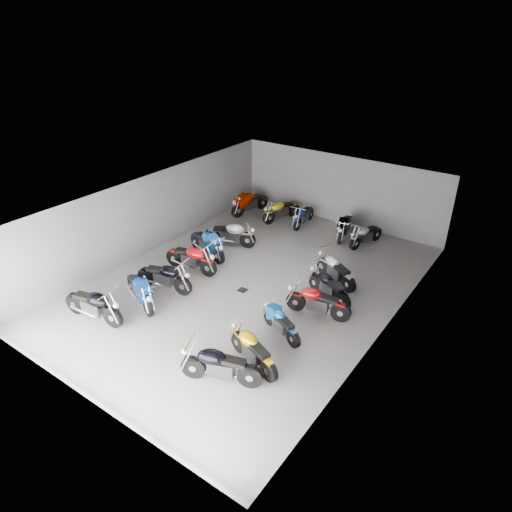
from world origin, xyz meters
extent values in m
plane|color=gray|center=(0.00, 0.00, 0.00)|extent=(14.00, 14.00, 0.00)
cube|color=slate|center=(0.00, 7.00, 1.60)|extent=(10.00, 0.10, 3.20)
cube|color=slate|center=(-5.00, 0.00, 1.60)|extent=(0.10, 14.00, 3.20)
cube|color=slate|center=(5.00, 0.00, 1.60)|extent=(0.10, 14.00, 3.20)
cube|color=black|center=(0.00, 0.00, 3.22)|extent=(10.00, 14.00, 0.04)
cube|color=black|center=(0.00, -0.50, 0.01)|extent=(0.32, 0.32, 0.01)
cylinder|color=black|center=(-2.03, -4.58, 0.36)|extent=(0.74, 0.24, 0.72)
cylinder|color=black|center=(-3.66, -4.79, 0.36)|extent=(0.74, 0.26, 0.72)
cube|color=#2D2D30|center=(-2.84, -4.69, 0.47)|extent=(0.77, 0.43, 0.45)
ellipsoid|color=black|center=(-2.60, -4.66, 0.83)|extent=(0.82, 0.55, 0.41)
cube|color=black|center=(-3.20, -4.74, 0.79)|extent=(0.72, 0.40, 0.21)
cylinder|color=black|center=(-1.59, -3.51, 0.35)|extent=(0.70, 0.40, 0.70)
cylinder|color=black|center=(-3.04, -2.90, 0.35)|extent=(0.71, 0.42, 0.70)
cube|color=#2D2D30|center=(-2.32, -3.20, 0.46)|extent=(0.78, 0.58, 0.44)
ellipsoid|color=navy|center=(-2.09, -3.30, 0.81)|extent=(0.85, 0.69, 0.39)
cube|color=black|center=(-2.64, -3.07, 0.76)|extent=(0.73, 0.54, 0.20)
cylinder|color=black|center=(-1.53, -1.93, 0.35)|extent=(0.71, 0.26, 0.69)
cylinder|color=black|center=(-3.07, -2.22, 0.35)|extent=(0.71, 0.28, 0.69)
cube|color=#2D2D30|center=(-2.30, -2.08, 0.45)|extent=(0.75, 0.45, 0.43)
ellipsoid|color=black|center=(-2.07, -2.03, 0.80)|extent=(0.80, 0.56, 0.39)
cube|color=black|center=(-2.64, -2.14, 0.76)|extent=(0.70, 0.42, 0.20)
cylinder|color=black|center=(-1.66, -0.44, 0.35)|extent=(0.72, 0.21, 0.70)
cylinder|color=black|center=(-3.25, -0.60, 0.35)|extent=(0.72, 0.24, 0.70)
cube|color=#2D2D30|center=(-2.45, -0.52, 0.46)|extent=(0.75, 0.40, 0.44)
ellipsoid|color=#AF1010|center=(-2.21, -0.49, 0.81)|extent=(0.79, 0.51, 0.40)
cube|color=black|center=(-2.81, -0.55, 0.77)|extent=(0.70, 0.37, 0.20)
cylinder|color=black|center=(-1.97, 0.53, 0.36)|extent=(0.73, 0.34, 0.72)
cylinder|color=black|center=(-3.52, 1.00, 0.36)|extent=(0.73, 0.36, 0.72)
cube|color=#2D2D30|center=(-2.75, 0.76, 0.47)|extent=(0.79, 0.53, 0.45)
ellipsoid|color=#104D9B|center=(-2.51, 0.69, 0.83)|extent=(0.86, 0.65, 0.40)
cube|color=black|center=(-3.09, 0.87, 0.78)|extent=(0.74, 0.49, 0.20)
cylinder|color=black|center=(-1.86, 2.33, 0.35)|extent=(0.70, 0.39, 0.69)
cylinder|color=black|center=(-3.32, 1.74, 0.35)|extent=(0.70, 0.41, 0.69)
cube|color=#2D2D30|center=(-2.59, 2.04, 0.46)|extent=(0.78, 0.57, 0.43)
ellipsoid|color=silver|center=(-2.37, 2.13, 0.80)|extent=(0.85, 0.68, 0.39)
cube|color=black|center=(-2.91, 1.91, 0.76)|extent=(0.73, 0.53, 0.20)
cylinder|color=black|center=(1.57, -4.81, 0.35)|extent=(0.70, 0.40, 0.70)
cylinder|color=black|center=(3.03, -4.20, 0.35)|extent=(0.71, 0.42, 0.70)
cube|color=#2D2D30|center=(2.30, -4.50, 0.46)|extent=(0.78, 0.57, 0.44)
ellipsoid|color=black|center=(2.08, -4.60, 0.81)|extent=(0.85, 0.69, 0.39)
cube|color=black|center=(2.62, -4.37, 0.76)|extent=(0.73, 0.54, 0.20)
cylinder|color=black|center=(1.90, -3.22, 0.33)|extent=(0.66, 0.34, 0.66)
cylinder|color=black|center=(3.30, -3.72, 0.33)|extent=(0.67, 0.36, 0.66)
cube|color=#2D2D30|center=(2.60, -3.47, 0.43)|extent=(0.73, 0.51, 0.41)
ellipsoid|color=#F2B509|center=(2.39, -3.39, 0.76)|extent=(0.79, 0.62, 0.37)
cube|color=black|center=(2.91, -3.58, 0.72)|extent=(0.69, 0.48, 0.19)
cylinder|color=black|center=(1.91, -1.61, 0.29)|extent=(0.57, 0.33, 0.57)
cylinder|color=black|center=(3.10, -2.12, 0.29)|extent=(0.58, 0.35, 0.57)
cube|color=#2D2D30|center=(2.51, -1.87, 0.38)|extent=(0.64, 0.47, 0.36)
ellipsoid|color=#125CA0|center=(2.33, -1.79, 0.66)|extent=(0.70, 0.57, 0.32)
cube|color=black|center=(2.77, -1.98, 0.63)|extent=(0.60, 0.44, 0.16)
cylinder|color=black|center=(2.18, -0.45, 0.34)|extent=(0.68, 0.26, 0.67)
cylinder|color=black|center=(3.67, -0.16, 0.34)|extent=(0.69, 0.28, 0.67)
cube|color=#2D2D30|center=(2.93, -0.30, 0.44)|extent=(0.73, 0.44, 0.42)
ellipsoid|color=maroon|center=(2.70, -0.35, 0.77)|extent=(0.78, 0.55, 0.38)
cube|color=black|center=(3.26, -0.24, 0.73)|extent=(0.68, 0.41, 0.19)
cylinder|color=black|center=(2.10, 1.04, 0.32)|extent=(0.64, 0.36, 0.64)
cylinder|color=black|center=(3.44, 0.49, 0.32)|extent=(0.65, 0.38, 0.64)
cube|color=#2D2D30|center=(2.77, 0.77, 0.42)|extent=(0.71, 0.52, 0.40)
ellipsoid|color=black|center=(2.57, 0.85, 0.74)|extent=(0.78, 0.63, 0.36)
cube|color=black|center=(3.07, 0.65, 0.70)|extent=(0.67, 0.49, 0.18)
cylinder|color=black|center=(1.78, 2.22, 0.33)|extent=(0.65, 0.40, 0.65)
cylinder|color=black|center=(3.13, 1.59, 0.33)|extent=(0.66, 0.41, 0.65)
cube|color=#2D2D30|center=(2.45, 1.91, 0.43)|extent=(0.73, 0.56, 0.41)
ellipsoid|color=silver|center=(2.25, 2.00, 0.76)|extent=(0.80, 0.66, 0.37)
cube|color=black|center=(2.75, 1.77, 0.71)|extent=(0.68, 0.52, 0.19)
cylinder|color=black|center=(-4.16, 4.66, 0.35)|extent=(0.28, 0.72, 0.71)
cylinder|color=black|center=(-3.84, 6.23, 0.35)|extent=(0.30, 0.72, 0.71)
cube|color=#2D2D30|center=(-4.00, 5.45, 0.46)|extent=(0.47, 0.77, 0.44)
ellipsoid|color=#8F1500|center=(-4.05, 5.21, 0.82)|extent=(0.58, 0.82, 0.40)
cube|color=black|center=(-3.93, 5.79, 0.77)|extent=(0.44, 0.72, 0.20)
cylinder|color=black|center=(-2.48, 4.86, 0.33)|extent=(0.33, 0.68, 0.67)
cylinder|color=black|center=(-2.03, 6.30, 0.33)|extent=(0.35, 0.68, 0.67)
cube|color=#2D2D30|center=(-2.25, 5.58, 0.44)|extent=(0.50, 0.74, 0.42)
ellipsoid|color=yellow|center=(-2.32, 5.36, 0.77)|extent=(0.61, 0.80, 0.37)
cube|color=black|center=(-2.15, 5.90, 0.73)|extent=(0.47, 0.69, 0.19)
cylinder|color=black|center=(-1.03, 5.00, 0.31)|extent=(0.19, 0.63, 0.62)
cylinder|color=black|center=(-1.17, 6.40, 0.31)|extent=(0.21, 0.63, 0.62)
cube|color=#2D2D30|center=(-1.10, 5.70, 0.41)|extent=(0.35, 0.65, 0.39)
ellipsoid|color=navy|center=(-1.08, 5.49, 0.72)|extent=(0.45, 0.69, 0.35)
cube|color=black|center=(-1.13, 6.01, 0.68)|extent=(0.33, 0.61, 0.18)
cylinder|color=black|center=(1.20, 4.90, 0.34)|extent=(0.29, 0.69, 0.67)
cylinder|color=black|center=(0.85, 6.38, 0.34)|extent=(0.31, 0.69, 0.67)
cube|color=#2D2D30|center=(1.02, 5.64, 0.44)|extent=(0.46, 0.74, 0.42)
ellipsoid|color=black|center=(1.08, 5.42, 0.78)|extent=(0.57, 0.79, 0.38)
cube|color=black|center=(0.95, 5.97, 0.74)|extent=(0.43, 0.69, 0.19)
cylinder|color=black|center=(1.93, 4.75, 0.31)|extent=(0.28, 0.63, 0.62)
cylinder|color=black|center=(2.28, 6.12, 0.31)|extent=(0.30, 0.64, 0.62)
cube|color=#2D2D30|center=(2.11, 5.44, 0.41)|extent=(0.44, 0.68, 0.39)
ellipsoid|color=#B6B6BD|center=(2.05, 5.23, 0.72)|extent=(0.54, 0.74, 0.35)
cube|color=black|center=(2.18, 5.74, 0.68)|extent=(0.41, 0.64, 0.18)
camera|label=1|loc=(8.43, -11.52, 8.81)|focal=32.00mm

